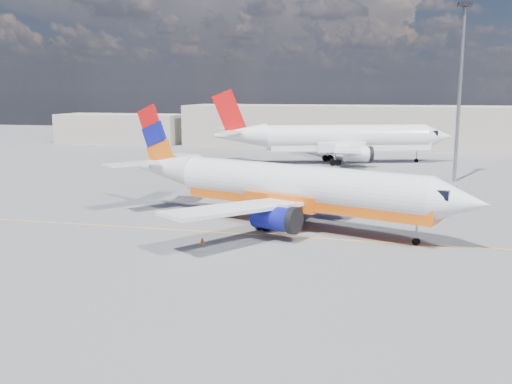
# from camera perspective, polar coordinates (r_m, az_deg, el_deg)

# --- Properties ---
(ground) EXTENTS (240.00, 240.00, 0.00)m
(ground) POSITION_cam_1_polar(r_m,az_deg,el_deg) (41.81, -1.71, -5.24)
(ground) COLOR #5A5B5F
(ground) RESTS_ON ground
(taxi_line) EXTENTS (70.00, 0.15, 0.01)m
(taxi_line) POSITION_cam_1_polar(r_m,az_deg,el_deg) (44.61, -0.71, -4.24)
(taxi_line) COLOR yellow
(taxi_line) RESTS_ON ground
(terminal_main) EXTENTS (70.00, 14.00, 8.00)m
(terminal_main) POSITION_cam_1_polar(r_m,az_deg,el_deg) (114.26, 10.60, 6.47)
(terminal_main) COLOR #BAB3A0
(terminal_main) RESTS_ON ground
(terminal_annex) EXTENTS (26.00, 10.00, 6.00)m
(terminal_annex) POSITION_cam_1_polar(r_m,az_deg,el_deg) (124.27, -13.32, 6.20)
(terminal_annex) COLOR #BAB3A0
(terminal_annex) RESTS_ON ground
(main_jet) EXTENTS (32.38, 24.53, 9.87)m
(main_jet) POSITION_cam_1_polar(r_m,az_deg,el_deg) (46.66, 3.22, 0.52)
(main_jet) COLOR white
(main_jet) RESTS_ON ground
(second_jet) EXTENTS (37.00, 28.12, 11.22)m
(second_jet) POSITION_cam_1_polar(r_m,az_deg,el_deg) (87.66, 8.28, 5.28)
(second_jet) COLOR white
(second_jet) RESTS_ON ground
(traffic_cone) EXTENTS (0.38, 0.38, 0.53)m
(traffic_cone) POSITION_cam_1_polar(r_m,az_deg,el_deg) (42.10, -5.39, -4.81)
(traffic_cone) COLOR white
(traffic_cone) RESTS_ON ground
(floodlight_mast) EXTENTS (1.54, 1.54, 21.13)m
(floodlight_mast) POSITION_cam_1_polar(r_m,az_deg,el_deg) (73.19, 19.78, 10.83)
(floodlight_mast) COLOR gray
(floodlight_mast) RESTS_ON ground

